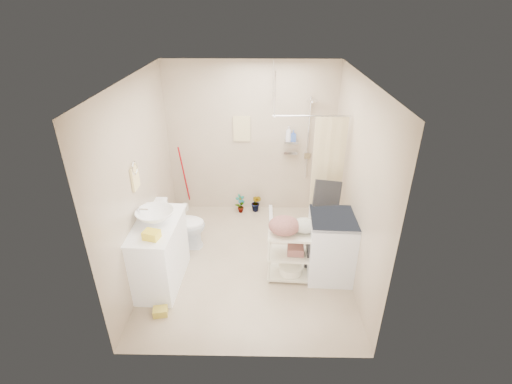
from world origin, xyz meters
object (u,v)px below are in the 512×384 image
at_px(toilet, 180,225).
at_px(washing_machine, 332,246).
at_px(vanity, 158,253).
at_px(laundry_rack, 291,251).

distance_m(toilet, washing_machine, 2.27).
height_order(vanity, washing_machine, vanity).
bearing_deg(washing_machine, laundry_rack, -169.72).
relative_size(vanity, toilet, 1.37).
bearing_deg(toilet, washing_machine, -106.12).
height_order(toilet, washing_machine, washing_machine).
bearing_deg(toilet, laundry_rack, -113.28).
height_order(washing_machine, laundry_rack, washing_machine).
distance_m(vanity, laundry_rack, 1.75).
bearing_deg(laundry_rack, toilet, 160.46).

